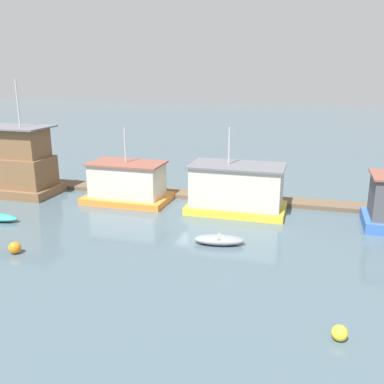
# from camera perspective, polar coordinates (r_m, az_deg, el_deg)

# --- Properties ---
(ground_plane) EXTENTS (200.00, 200.00, 0.00)m
(ground_plane) POSITION_cam_1_polar(r_m,az_deg,el_deg) (30.38, 0.52, -2.05)
(ground_plane) COLOR #475B66
(dock_walkway) EXTENTS (42.40, 1.91, 0.30)m
(dock_walkway) POSITION_cam_1_polar(r_m,az_deg,el_deg) (32.78, 1.76, -0.44)
(dock_walkway) COLOR brown
(dock_walkway) RESTS_ON ground_plane
(houseboat_brown) EXTENTS (6.23, 3.82, 8.79)m
(houseboat_brown) POSITION_cam_1_polar(r_m,az_deg,el_deg) (35.96, -22.40, 3.46)
(houseboat_brown) COLOR brown
(houseboat_brown) RESTS_ON ground_plane
(houseboat_orange) EXTENTS (6.14, 3.81, 5.44)m
(houseboat_orange) POSITION_cam_1_polar(r_m,az_deg,el_deg) (31.78, -8.60, 1.13)
(houseboat_orange) COLOR orange
(houseboat_orange) RESTS_ON ground_plane
(houseboat_yellow) EXTENTS (6.62, 3.70, 5.78)m
(houseboat_yellow) POSITION_cam_1_polar(r_m,az_deg,el_deg) (29.21, 5.98, 0.39)
(houseboat_yellow) COLOR gold
(houseboat_yellow) RESTS_ON ground_plane
(dinghy_grey) EXTENTS (2.96, 1.57, 0.52)m
(dinghy_grey) POSITION_cam_1_polar(r_m,az_deg,el_deg) (23.99, 3.63, -6.38)
(dinghy_grey) COLOR gray
(dinghy_grey) RESTS_ON ground_plane
(mooring_post_far_right) EXTENTS (0.28, 0.28, 2.05)m
(mooring_post_far_right) POSITION_cam_1_polar(r_m,az_deg,el_deg) (34.26, -11.78, 1.45)
(mooring_post_far_right) COLOR #846B4C
(mooring_post_far_right) RESTS_ON ground_plane
(buoy_yellow) EXTENTS (0.58, 0.58, 0.58)m
(buoy_yellow) POSITION_cam_1_polar(r_m,az_deg,el_deg) (16.92, 19.08, -17.34)
(buoy_yellow) COLOR yellow
(buoy_yellow) RESTS_ON ground_plane
(buoy_orange) EXTENTS (0.64, 0.64, 0.64)m
(buoy_orange) POSITION_cam_1_polar(r_m,az_deg,el_deg) (24.61, -22.55, -6.88)
(buoy_orange) COLOR orange
(buoy_orange) RESTS_ON ground_plane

